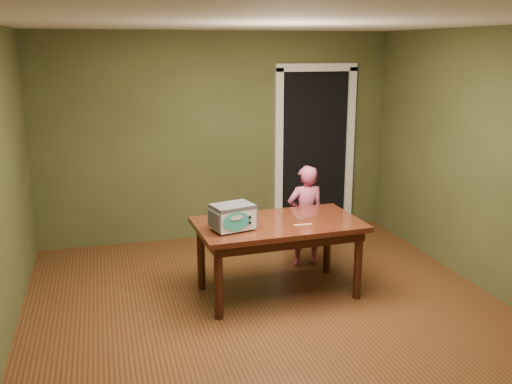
{
  "coord_description": "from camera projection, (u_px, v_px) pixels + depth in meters",
  "views": [
    {
      "loc": [
        -1.41,
        -4.5,
        2.4
      ],
      "look_at": [
        0.09,
        1.0,
        0.95
      ],
      "focal_mm": 40.0,
      "sensor_mm": 36.0,
      "label": 1
    }
  ],
  "objects": [
    {
      "name": "doorway",
      "position": [
        306.0,
        148.0,
        7.83
      ],
      "size": [
        1.1,
        0.66,
        2.25
      ],
      "color": "black",
      "rests_on": "ground"
    },
    {
      "name": "toy_oven",
      "position": [
        233.0,
        216.0,
        5.28
      ],
      "size": [
        0.44,
        0.35,
        0.24
      ],
      "rotation": [
        0.0,
        0.0,
        0.25
      ],
      "color": "#4C4F54",
      "rests_on": "dining_table"
    },
    {
      "name": "child",
      "position": [
        306.0,
        216.0,
        6.35
      ],
      "size": [
        0.42,
        0.28,
        1.15
      ],
      "primitive_type": "imported",
      "rotation": [
        0.0,
        0.0,
        3.14
      ],
      "color": "#BF4E78",
      "rests_on": "floor"
    },
    {
      "name": "baking_pan",
      "position": [
        301.0,
        219.0,
        5.61
      ],
      "size": [
        0.1,
        0.1,
        0.02
      ],
      "color": "silver",
      "rests_on": "dining_table"
    },
    {
      "name": "floor",
      "position": [
        275.0,
        321.0,
        5.16
      ],
      "size": [
        5.0,
        5.0,
        0.0
      ],
      "primitive_type": "plane",
      "color": "brown",
      "rests_on": "ground"
    },
    {
      "name": "dining_table",
      "position": [
        278.0,
        232.0,
        5.57
      ],
      "size": [
        1.64,
        0.98,
        0.75
      ],
      "rotation": [
        0.0,
        0.0,
        0.05
      ],
      "color": "#3A190D",
      "rests_on": "floor"
    },
    {
      "name": "room_shell",
      "position": [
        277.0,
        133.0,
        4.74
      ],
      "size": [
        4.52,
        5.02,
        2.61
      ],
      "color": "#4F542C",
      "rests_on": "ground"
    },
    {
      "name": "spatula",
      "position": [
        303.0,
        225.0,
        5.45
      ],
      "size": [
        0.18,
        0.03,
        0.01
      ],
      "primitive_type": "cube",
      "rotation": [
        0.0,
        0.0,
        -0.03
      ],
      "color": "#FCCA6D",
      "rests_on": "dining_table"
    }
  ]
}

